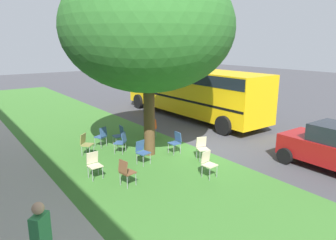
{
  "coord_description": "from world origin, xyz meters",
  "views": [
    {
      "loc": [
        -9.17,
        8.71,
        4.38
      ],
      "look_at": [
        0.5,
        1.61,
        1.4
      ],
      "focal_mm": 33.17,
      "sensor_mm": 36.0,
      "label": 1
    }
  ],
  "objects": [
    {
      "name": "chair_6",
      "position": [
        2.64,
        0.97,
        0.52
      ],
      "size": [
        0.55,
        0.55,
        0.88
      ],
      "color": "#C64C1E",
      "rests_on": "ground"
    },
    {
      "name": "chair_8",
      "position": [
        0.32,
        1.35,
        0.52
      ],
      "size": [
        0.42,
        0.43,
        0.88
      ],
      "color": "#335184",
      "rests_on": "ground"
    },
    {
      "name": "chair_2",
      "position": [
        -0.84,
        0.96,
        0.52
      ],
      "size": [
        0.54,
        0.53,
        0.88
      ],
      "color": "beige",
      "rests_on": "ground"
    },
    {
      "name": "grass_verge",
      "position": [
        0.0,
        3.2,
        0.0
      ],
      "size": [
        48.0,
        6.0,
        0.01
      ],
      "primitive_type": "cube",
      "color": "#3D752D",
      "rests_on": "ground"
    },
    {
      "name": "ground",
      "position": [
        0.0,
        0.0,
        0.0
      ],
      "size": [
        80.0,
        80.0,
        0.0
      ],
      "primitive_type": "plane",
      "color": "#424247"
    },
    {
      "name": "chair_1",
      "position": [
        2.85,
        3.44,
        0.52
      ],
      "size": [
        0.56,
        0.55,
        0.88
      ],
      "color": "#335184",
      "rests_on": "ground"
    },
    {
      "name": "chair_4",
      "position": [
        -2.15,
        1.9,
        0.52
      ],
      "size": [
        0.46,
        0.45,
        0.88
      ],
      "color": "beige",
      "rests_on": "ground"
    },
    {
      "name": "chair_0",
      "position": [
        -1.15,
        4.45,
        0.52
      ],
      "size": [
        0.48,
        0.48,
        0.88
      ],
      "color": "brown",
      "rests_on": "ground"
    },
    {
      "name": "chair_9",
      "position": [
        2.27,
        4.39,
        0.52
      ],
      "size": [
        0.59,
        0.59,
        0.88
      ],
      "color": "olive",
      "rests_on": "ground"
    },
    {
      "name": "street_tree",
      "position": [
        0.86,
        2.27,
        4.89
      ],
      "size": [
        6.39,
        6.39,
        7.26
      ],
      "color": "brown",
      "rests_on": "ground"
    },
    {
      "name": "chair_5",
      "position": [
        2.56,
        2.73,
        0.52
      ],
      "size": [
        0.45,
        0.46,
        0.88
      ],
      "color": "#335184",
      "rests_on": "ground"
    },
    {
      "name": "chair_7",
      "position": [
        0.03,
        5.0,
        0.52
      ],
      "size": [
        0.43,
        0.43,
        0.88
      ],
      "color": "beige",
      "rests_on": "ground"
    },
    {
      "name": "school_bus",
      "position": [
        4.99,
        -3.37,
        1.76
      ],
      "size": [
        10.4,
        2.8,
        2.88
      ],
      "color": "yellow",
      "rests_on": "ground"
    },
    {
      "name": "sidewalk_strip",
      "position": [
        0.0,
        7.6,
        0.0
      ],
      "size": [
        48.0,
        2.8,
        0.01
      ],
      "primitive_type": "cube",
      "color": "#ADA89E",
      "rests_on": "ground"
    },
    {
      "name": "chair_3",
      "position": [
        0.16,
        3.06,
        0.52
      ],
      "size": [
        0.5,
        0.49,
        0.88
      ],
      "color": "#335184",
      "rests_on": "ground"
    },
    {
      "name": "chair_10",
      "position": [
        1.63,
        3.13,
        0.52
      ],
      "size": [
        0.59,
        0.59,
        0.88
      ],
      "color": "#335184",
      "rests_on": "ground"
    }
  ]
}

